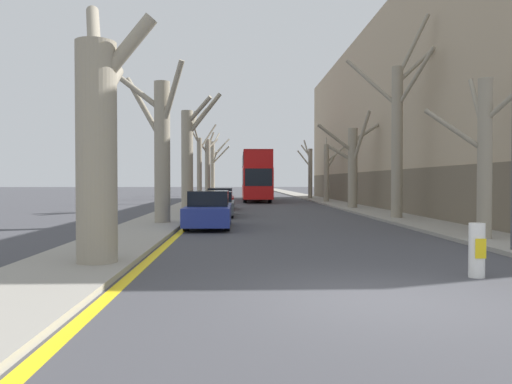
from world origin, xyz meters
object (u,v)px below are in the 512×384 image
(street_tree_left_1, at_px, (160,144))
(street_tree_right_1, at_px, (398,131))
(street_tree_left_3, at_px, (199,166))
(street_tree_left_4, at_px, (208,166))
(street_tree_right_2, at_px, (353,162))
(parked_car_2, at_px, (220,199))
(street_tree_left_2, at_px, (189,154))
(parked_car_0, at_px, (209,210))
(street_tree_right_4, at_px, (310,171))
(parked_car_1, at_px, (216,204))
(street_tree_left_5, at_px, (214,165))
(street_tree_right_0, at_px, (485,151))
(traffic_bollard, at_px, (477,250))
(street_tree_right_3, at_px, (328,170))
(lamp_post, at_px, (512,68))
(street_tree_left_0, at_px, (98,141))
(double_decker_bus, at_px, (256,174))

(street_tree_left_1, height_order, street_tree_right_1, street_tree_right_1)
(street_tree_left_1, xyz_separation_m, street_tree_left_3, (0.04, 20.80, -0.25))
(street_tree_left_4, distance_m, street_tree_right_2, 22.09)
(street_tree_left_3, distance_m, parked_car_2, 9.62)
(street_tree_left_2, height_order, parked_car_0, street_tree_left_2)
(street_tree_right_2, height_order, street_tree_right_4, street_tree_right_2)
(street_tree_left_3, distance_m, parked_car_1, 15.80)
(street_tree_left_5, relative_size, parked_car_2, 1.78)
(street_tree_left_2, relative_size, street_tree_right_0, 1.41)
(street_tree_left_1, relative_size, street_tree_right_4, 1.13)
(street_tree_left_2, xyz_separation_m, street_tree_left_4, (-0.08, 20.37, -0.20))
(parked_car_0, distance_m, parked_car_1, 6.48)
(street_tree_right_4, bearing_deg, street_tree_left_5, 132.11)
(street_tree_right_4, xyz_separation_m, parked_car_1, (-8.47, -24.28, -2.27))
(street_tree_left_2, distance_m, traffic_bollard, 23.39)
(street_tree_right_3, xyz_separation_m, street_tree_right_4, (-0.34, 8.39, 0.08))
(parked_car_1, xyz_separation_m, traffic_bollard, (5.73, -16.98, -0.10))
(street_tree_left_5, relative_size, street_tree_right_2, 1.26)
(street_tree_left_5, distance_m, traffic_bollard, 53.31)
(street_tree_right_3, relative_size, street_tree_right_4, 0.96)
(street_tree_left_1, distance_m, street_tree_left_2, 10.26)
(street_tree_right_2, bearing_deg, street_tree_left_3, 138.41)
(street_tree_left_2, bearing_deg, street_tree_right_3, 45.70)
(street_tree_left_3, height_order, parked_car_0, street_tree_left_3)
(street_tree_left_3, xyz_separation_m, parked_car_2, (2.06, -9.07, -2.47))
(street_tree_left_1, height_order, street_tree_left_5, street_tree_left_5)
(street_tree_left_3, height_order, street_tree_right_4, street_tree_left_3)
(street_tree_right_3, distance_m, lamp_post, 29.99)
(street_tree_left_0, relative_size, street_tree_left_3, 0.89)
(street_tree_left_1, height_order, street_tree_left_2, street_tree_left_2)
(street_tree_right_0, distance_m, parked_car_0, 10.19)
(street_tree_right_0, distance_m, street_tree_right_4, 35.75)
(street_tree_left_0, bearing_deg, street_tree_right_2, 63.96)
(street_tree_left_1, xyz_separation_m, parked_car_2, (2.10, 11.73, -2.72))
(street_tree_left_2, height_order, street_tree_right_4, street_tree_left_2)
(parked_car_0, relative_size, parked_car_1, 1.01)
(street_tree_left_3, height_order, traffic_bollard, street_tree_left_3)
(parked_car_2, bearing_deg, parked_car_0, -90.00)
(street_tree_left_1, bearing_deg, double_decker_bus, 78.86)
(street_tree_left_0, bearing_deg, lamp_post, 8.86)
(street_tree_right_0, bearing_deg, street_tree_left_4, 106.10)
(street_tree_left_2, xyz_separation_m, parked_car_2, (1.89, 1.47, -2.90))
(street_tree_left_0, relative_size, street_tree_right_3, 1.05)
(street_tree_right_0, distance_m, street_tree_right_2, 17.40)
(double_decker_bus, distance_m, parked_car_1, 19.95)
(parked_car_2, bearing_deg, parked_car_1, -90.00)
(street_tree_right_1, bearing_deg, street_tree_left_5, 105.28)
(street_tree_right_0, relative_size, street_tree_right_4, 0.85)
(street_tree_left_1, distance_m, street_tree_left_4, 30.63)
(parked_car_1, bearing_deg, street_tree_right_2, 34.37)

